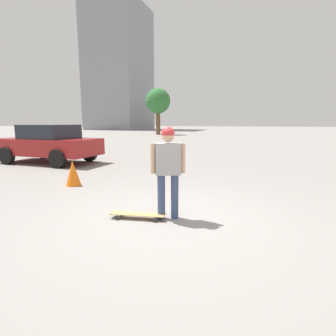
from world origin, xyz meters
TOP-DOWN VIEW (x-y plane):
  - ground_plane at (0.00, 0.00)m, footprint 220.00×220.00m
  - person at (0.00, 0.00)m, footprint 0.54×0.35m
  - skateboard at (0.49, 0.19)m, footprint 0.98×0.36m
  - car_parked_near at (6.61, -4.44)m, footprint 4.15×2.12m
  - building_block_distant at (29.88, -52.87)m, footprint 11.74×14.08m
  - tree_distant at (11.46, -29.56)m, footprint 3.32×3.32m
  - traffic_cone at (3.12, -1.47)m, footprint 0.39×0.39m

SIDE VIEW (x-z plane):
  - ground_plane at x=0.00m, z-range 0.00..0.00m
  - skateboard at x=0.49m, z-range 0.03..0.12m
  - traffic_cone at x=3.12m, z-range 0.00..0.65m
  - car_parked_near at x=6.61m, z-range 0.02..1.57m
  - person at x=0.00m, z-range 0.16..1.73m
  - tree_distant at x=11.46m, z-range 1.31..7.44m
  - building_block_distant at x=29.88m, z-range 0.00..27.83m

